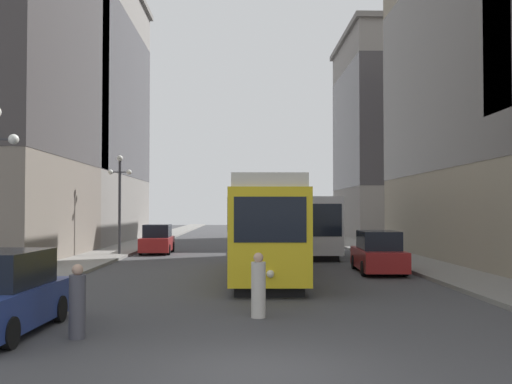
% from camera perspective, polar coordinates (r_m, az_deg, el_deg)
% --- Properties ---
extents(ground_plane, '(200.00, 200.00, 0.00)m').
position_cam_1_polar(ground_plane, '(10.56, 0.34, -16.72)').
color(ground_plane, '#424244').
extents(sidewalk_left, '(2.87, 120.00, 0.15)m').
position_cam_1_polar(sidewalk_left, '(50.91, -10.50, -4.69)').
color(sidewalk_left, gray).
rests_on(sidewalk_left, ground).
extents(sidewalk_right, '(2.87, 120.00, 0.15)m').
position_cam_1_polar(sidewalk_right, '(51.01, 8.50, -4.69)').
color(sidewalk_right, gray).
rests_on(sidewalk_right, ground).
extents(streetcar, '(2.74, 12.92, 3.89)m').
position_cam_1_polar(streetcar, '(24.61, 0.80, -3.20)').
color(streetcar, black).
rests_on(streetcar, ground).
extents(transit_bus, '(2.72, 11.45, 3.45)m').
position_cam_1_polar(transit_bus, '(36.98, 4.84, -2.94)').
color(transit_bus, black).
rests_on(transit_bus, ground).
extents(parked_car_left_near, '(1.98, 4.50, 1.82)m').
position_cam_1_polar(parked_car_left_near, '(38.46, -9.36, -4.52)').
color(parked_car_left_near, black).
rests_on(parked_car_left_near, ground).
extents(parked_car_left_mid, '(2.02, 4.69, 1.82)m').
position_cam_1_polar(parked_car_left_mid, '(14.59, -23.14, -9.02)').
color(parked_car_left_mid, black).
rests_on(parked_car_left_mid, ground).
extents(parked_car_right_far, '(2.08, 4.90, 1.82)m').
position_cam_1_polar(parked_car_right_far, '(26.84, 11.53, -5.72)').
color(parked_car_right_far, black).
rests_on(parked_car_right_far, ground).
extents(pedestrian_crossing_near, '(0.35, 0.35, 1.58)m').
position_cam_1_polar(pedestrian_crossing_near, '(13.53, -16.61, -10.14)').
color(pedestrian_crossing_near, '#4C4C56').
rests_on(pedestrian_crossing_near, ground).
extents(pedestrian_crossing_far, '(0.37, 0.37, 1.65)m').
position_cam_1_polar(pedestrian_crossing_far, '(15.43, 0.23, -9.04)').
color(pedestrian_crossing_far, beige).
rests_on(pedestrian_crossing_far, ground).
extents(lamp_post_left_far, '(1.41, 0.36, 5.83)m').
position_cam_1_polar(lamp_post_left_far, '(36.41, -12.82, 0.24)').
color(lamp_post_left_far, '#333338').
rests_on(lamp_post_left_far, sidewalk_left).
extents(building_left_corner, '(12.53, 21.41, 22.79)m').
position_cam_1_polar(building_left_corner, '(54.12, -18.11, 7.93)').
color(building_left_corner, gray).
rests_on(building_left_corner, ground).
extents(building_right_corner, '(12.40, 15.70, 19.91)m').
position_cam_1_polar(building_right_corner, '(61.31, 13.89, 5.35)').
color(building_right_corner, gray).
rests_on(building_right_corner, ground).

